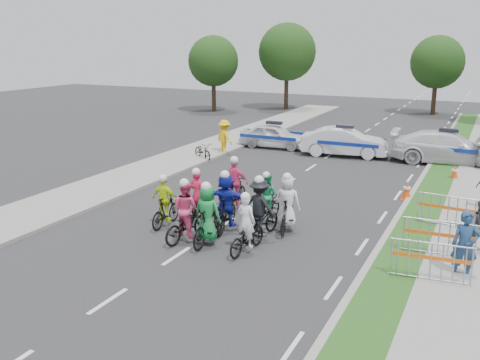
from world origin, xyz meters
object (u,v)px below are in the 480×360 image
at_px(rider_8, 267,202).
at_px(barrier_1, 439,240).
at_px(police_car_0, 274,136).
at_px(police_car_2, 447,148).
at_px(parked_bike, 203,151).
at_px(rider_4, 260,214).
at_px(tree_0, 213,61).
at_px(police_car_1, 344,142).
at_px(rider_1, 208,220).
at_px(barrier_0, 431,264).
at_px(tree_3, 287,52).
at_px(rider_2, 187,218).
at_px(rider_7, 287,209).
at_px(rider_9, 235,189).
at_px(tree_4, 437,62).
at_px(cone_0, 407,191).
at_px(rider_0, 247,232).
at_px(rider_5, 226,205).
at_px(marshal_hiviz, 225,137).
at_px(rider_6, 198,204).
at_px(spectator_0, 465,246).
at_px(rider_3, 165,206).
at_px(cone_1, 455,173).
at_px(barrier_2, 448,212).

bearing_deg(rider_8, barrier_1, 177.31).
bearing_deg(police_car_0, police_car_2, -92.31).
bearing_deg(parked_bike, rider_4, -107.96).
bearing_deg(tree_0, police_car_1, -40.79).
bearing_deg(police_car_2, rider_1, 155.00).
bearing_deg(rider_4, police_car_2, -98.26).
xyz_separation_m(parked_bike, tree_0, (-8.42, 16.68, 3.75)).
height_order(police_car_2, barrier_0, police_car_2).
bearing_deg(police_car_0, tree_0, 38.13).
distance_m(tree_0, tree_3, 6.44).
height_order(rider_2, rider_7, rider_2).
xyz_separation_m(rider_8, police_car_0, (-4.60, 11.85, 0.01)).
relative_size(rider_9, police_car_2, 0.37).
distance_m(barrier_1, tree_3, 33.19).
relative_size(rider_1, barrier_1, 0.99).
height_order(police_car_2, tree_4, tree_4).
relative_size(police_car_2, cone_0, 7.75).
height_order(rider_8, cone_0, rider_8).
distance_m(rider_9, barrier_0, 7.87).
height_order(rider_7, tree_3, tree_3).
xyz_separation_m(barrier_1, tree_0, (-20.70, 24.93, 3.63)).
distance_m(rider_0, tree_0, 31.28).
bearing_deg(rider_1, rider_5, -87.81).
relative_size(rider_5, rider_9, 1.01).
height_order(rider_0, marshal_hiviz, marshal_hiviz).
height_order(rider_5, cone_0, rider_5).
height_order(police_car_1, tree_4, tree_4).
relative_size(rider_6, marshal_hiviz, 1.04).
xyz_separation_m(rider_0, rider_2, (-2.04, 0.05, 0.12)).
bearing_deg(spectator_0, rider_8, 155.37).
relative_size(police_car_2, tree_0, 0.86).
distance_m(police_car_0, cone_0, 11.10).
distance_m(rider_9, marshal_hiviz, 9.68).
xyz_separation_m(rider_4, rider_6, (-2.44, 0.42, -0.15)).
bearing_deg(police_car_0, rider_3, -175.08).
bearing_deg(rider_8, rider_6, 35.33).
bearing_deg(rider_0, spectator_0, -165.62).
height_order(rider_2, rider_8, rider_2).
height_order(rider_3, police_car_0, rider_3).
bearing_deg(spectator_0, police_car_0, 120.91).
height_order(spectator_0, tree_4, tree_4).
distance_m(police_car_0, tree_3, 17.64).
bearing_deg(rider_8, rider_7, 153.10).
bearing_deg(rider_3, tree_4, -100.33).
distance_m(rider_4, police_car_1, 12.96).
bearing_deg(cone_1, barrier_0, -88.40).
relative_size(police_car_0, parked_bike, 2.36).
xyz_separation_m(rider_5, police_car_0, (-3.78, 13.25, -0.17)).
bearing_deg(rider_2, rider_5, -107.17).
height_order(barrier_2, tree_3, tree_3).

